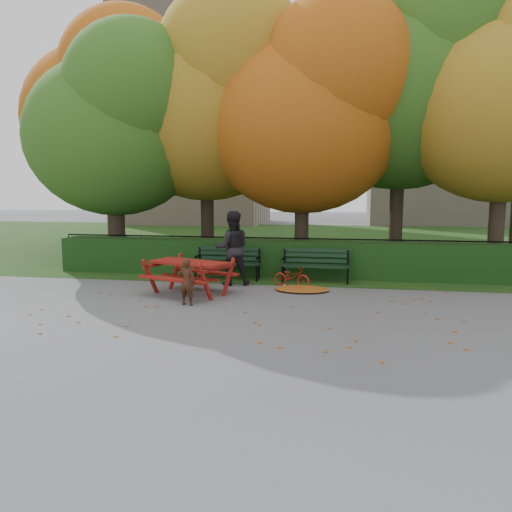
% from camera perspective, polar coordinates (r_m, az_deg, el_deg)
% --- Properties ---
extents(ground, '(90.00, 90.00, 0.00)m').
position_cam_1_polar(ground, '(10.01, -0.82, -6.59)').
color(ground, slate).
rests_on(ground, ground).
extents(grass_strip, '(90.00, 90.00, 0.00)m').
position_cam_1_polar(grass_strip, '(23.73, 5.62, 1.67)').
color(grass_strip, '#193812').
rests_on(grass_strip, ground).
extents(building_left, '(10.00, 7.00, 15.00)m').
position_cam_1_polar(building_left, '(37.49, -7.03, 15.32)').
color(building_left, tan).
rests_on(building_left, ground).
extents(building_right, '(9.00, 6.00, 12.00)m').
position_cam_1_polar(building_right, '(38.19, 19.85, 12.52)').
color(building_right, tan).
rests_on(building_right, ground).
extents(hedge, '(13.00, 0.90, 1.00)m').
position_cam_1_polar(hedge, '(14.28, 2.60, -0.25)').
color(hedge, black).
rests_on(hedge, ground).
extents(iron_fence, '(14.00, 0.04, 1.02)m').
position_cam_1_polar(iron_fence, '(15.06, 3.00, 0.29)').
color(iron_fence, black).
rests_on(iron_fence, ground).
extents(tree_a, '(5.88, 5.60, 7.48)m').
position_cam_1_polar(tree_a, '(16.79, -15.22, 14.43)').
color(tree_a, '#2E2019').
rests_on(tree_a, ground).
extents(tree_b, '(6.72, 6.40, 8.79)m').
position_cam_1_polar(tree_b, '(17.08, -4.79, 17.54)').
color(tree_b, '#2E2019').
rests_on(tree_b, ground).
extents(tree_c, '(6.30, 6.00, 8.00)m').
position_cam_1_polar(tree_c, '(15.70, 6.58, 16.26)').
color(tree_c, '#2E2019').
rests_on(tree_c, ground).
extents(tree_d, '(7.14, 6.80, 9.58)m').
position_cam_1_polar(tree_d, '(17.24, 17.68, 19.08)').
color(tree_d, '#2E2019').
rests_on(tree_d, ground).
extents(tree_f, '(6.93, 6.60, 9.19)m').
position_cam_1_polar(tree_f, '(21.05, -15.90, 16.19)').
color(tree_f, '#2E2019').
rests_on(tree_f, ground).
extents(bench_left, '(1.80, 0.57, 0.88)m').
position_cam_1_polar(bench_left, '(13.73, -3.22, -0.49)').
color(bench_left, black).
rests_on(bench_left, ground).
extents(bench_right, '(1.80, 0.57, 0.88)m').
position_cam_1_polar(bench_right, '(13.39, 6.83, -0.75)').
color(bench_right, black).
rests_on(bench_right, ground).
extents(picnic_table, '(2.25, 2.03, 0.90)m').
position_cam_1_polar(picnic_table, '(11.79, -7.64, -1.44)').
color(picnic_table, maroon).
rests_on(picnic_table, ground).
extents(leaf_pile, '(1.58, 1.35, 0.09)m').
position_cam_1_polar(leaf_pile, '(12.23, 5.25, -3.78)').
color(leaf_pile, maroon).
rests_on(leaf_pile, ground).
extents(leaf_scatter, '(9.00, 5.70, 0.01)m').
position_cam_1_polar(leaf_scatter, '(10.30, -0.50, -6.15)').
color(leaf_scatter, maroon).
rests_on(leaf_scatter, ground).
extents(child, '(0.40, 0.29, 1.01)m').
position_cam_1_polar(child, '(10.72, -7.90, -2.95)').
color(child, '#3A2012').
rests_on(child, ground).
extents(adult, '(1.10, 0.96, 1.91)m').
position_cam_1_polar(adult, '(12.84, -2.75, 0.90)').
color(adult, black).
rests_on(adult, ground).
extents(bicycle, '(1.05, 0.66, 0.52)m').
position_cam_1_polar(bicycle, '(12.70, 4.11, -2.36)').
color(bicycle, '#A71B0F').
rests_on(bicycle, ground).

